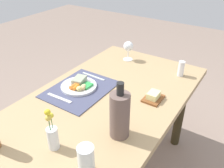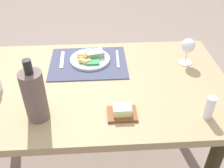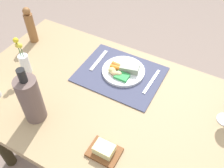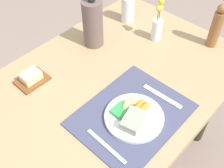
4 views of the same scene
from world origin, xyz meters
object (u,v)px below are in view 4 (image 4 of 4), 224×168
(butter_dish, at_px, (32,78))
(pepper_mill, at_px, (216,27))
(cooler_bottle, at_px, (93,23))
(fork, at_px, (106,146))
(flower_vase, at_px, (157,26))
(dining_table, at_px, (95,108))
(dinner_plate, at_px, (133,116))
(knife, at_px, (162,96))
(water_tumbler, at_px, (128,11))

(butter_dish, distance_m, pepper_mill, 0.87)
(cooler_bottle, height_order, butter_dish, cooler_bottle)
(fork, distance_m, flower_vase, 0.66)
(flower_vase, xyz_separation_m, butter_dish, (-0.60, 0.21, -0.06))
(flower_vase, relative_size, pepper_mill, 0.99)
(dining_table, relative_size, dinner_plate, 6.24)
(pepper_mill, bearing_deg, knife, -176.68)
(pepper_mill, bearing_deg, fork, -178.88)
(dining_table, distance_m, flower_vase, 0.50)
(dining_table, xyz_separation_m, pepper_mill, (0.61, -0.20, 0.20))
(knife, relative_size, pepper_mill, 0.81)
(knife, xyz_separation_m, butter_dish, (-0.30, 0.47, 0.01))
(flower_vase, distance_m, cooler_bottle, 0.31)
(dining_table, height_order, flower_vase, flower_vase)
(fork, distance_m, pepper_mill, 0.77)
(pepper_mill, bearing_deg, flower_vase, 122.77)
(cooler_bottle, bearing_deg, pepper_mill, -48.44)
(knife, bearing_deg, cooler_bottle, 80.56)
(dinner_plate, bearing_deg, dining_table, 92.72)
(knife, xyz_separation_m, pepper_mill, (0.44, 0.03, 0.10))
(butter_dish, bearing_deg, dining_table, -61.91)
(dinner_plate, relative_size, pepper_mill, 1.02)
(flower_vase, relative_size, butter_dish, 1.69)
(dinner_plate, height_order, cooler_bottle, cooler_bottle)
(dinner_plate, relative_size, flower_vase, 1.03)
(dining_table, bearing_deg, knife, -52.15)
(knife, xyz_separation_m, flower_vase, (0.29, 0.25, 0.07))
(cooler_bottle, relative_size, butter_dish, 2.24)
(flower_vase, relative_size, cooler_bottle, 0.75)
(dining_table, distance_m, dinner_plate, 0.23)
(dining_table, relative_size, cooler_bottle, 4.85)
(butter_dish, bearing_deg, pepper_mill, -30.67)
(flower_vase, bearing_deg, pepper_mill, -57.23)
(dining_table, bearing_deg, water_tumbler, 26.05)
(dining_table, height_order, knife, knife)
(water_tumbler, xyz_separation_m, pepper_mill, (0.12, -0.44, 0.05))
(butter_dish, bearing_deg, fork, -92.13)
(water_tumbler, bearing_deg, butter_dish, 179.51)
(flower_vase, bearing_deg, dining_table, -176.12)
(fork, height_order, cooler_bottle, cooler_bottle)
(dinner_plate, height_order, pepper_mill, pepper_mill)
(dinner_plate, height_order, knife, dinner_plate)
(dining_table, xyz_separation_m, butter_dish, (-0.13, 0.25, 0.12))
(dining_table, relative_size, butter_dish, 10.85)
(knife, height_order, butter_dish, butter_dish)
(knife, distance_m, flower_vase, 0.39)
(dining_table, distance_m, butter_dish, 0.30)
(knife, distance_m, pepper_mill, 0.45)
(fork, height_order, knife, same)
(cooler_bottle, bearing_deg, knife, -97.51)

